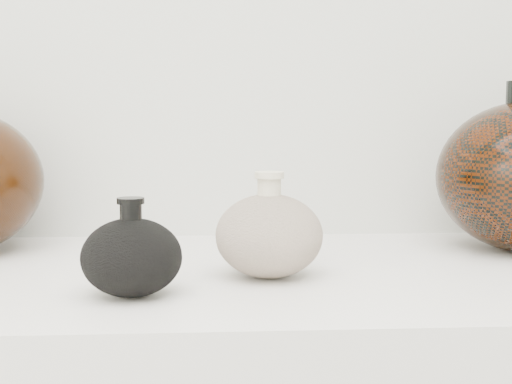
{
  "coord_description": "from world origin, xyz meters",
  "views": [
    {
      "loc": [
        -0.0,
        0.1,
        1.09
      ],
      "look_at": [
        0.05,
        0.92,
        1.0
      ],
      "focal_mm": 50.0,
      "sensor_mm": 36.0,
      "label": 1
    }
  ],
  "objects": [
    {
      "name": "black_gourd_vase",
      "position": [
        -0.09,
        0.83,
        0.94
      ],
      "size": [
        0.13,
        0.13,
        0.1
      ],
      "color": "black",
      "rests_on": "display_counter"
    },
    {
      "name": "cream_gourd_vase",
      "position": [
        0.06,
        0.91,
        0.95
      ],
      "size": [
        0.14,
        0.14,
        0.12
      ],
      "color": "#BFB295",
      "rests_on": "display_counter"
    }
  ]
}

